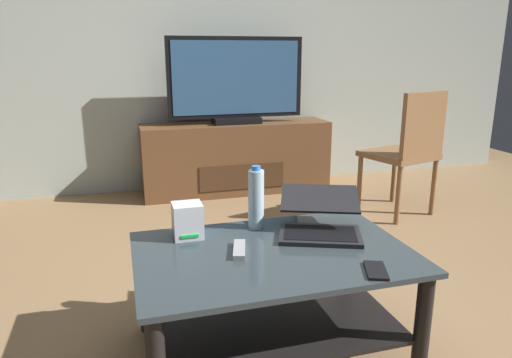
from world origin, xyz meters
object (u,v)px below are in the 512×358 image
media_cabinet (236,158)px  water_bottle_near (256,199)px  dining_chair (408,148)px  router_box (188,221)px  laptop (320,220)px  cell_phone (376,270)px  television (236,82)px  tv_remote (239,250)px  coffee_table (273,284)px

media_cabinet → water_bottle_near: water_bottle_near is taller
dining_chair → router_box: bearing=-148.4°
laptop → media_cabinet: bearing=85.6°
router_box → cell_phone: size_ratio=1.03×
television → cell_phone: bearing=-92.9°
laptop → cell_phone: 0.40m
laptop → router_box: bearing=169.4°
dining_chair → tv_remote: (-1.59, -1.28, -0.06)m
media_cabinet → cell_phone: 2.55m
dining_chair → media_cabinet: bearing=137.1°
television → cell_phone: television is taller
coffee_table → tv_remote: 0.20m
television → tv_remote: size_ratio=7.09×
laptop → router_box: (-0.54, 0.10, 0.02)m
router_box → coffee_table: bearing=-38.1°
cell_phone → water_bottle_near: bearing=139.2°
coffee_table → dining_chair: 1.97m
laptop → water_bottle_near: water_bottle_near is taller
dining_chair → router_box: size_ratio=6.37×
tv_remote → cell_phone: bearing=-19.7°
coffee_table → tv_remote: (-0.13, 0.02, 0.15)m
tv_remote → router_box: bearing=144.4°
dining_chair → laptop: dining_chair is taller
router_box → television: bearing=70.7°
cell_phone → television: bearing=108.3°
media_cabinet → coffee_table: bearing=-100.4°
coffee_table → media_cabinet: (0.42, 2.27, -0.01)m
coffee_table → water_bottle_near: water_bottle_near is taller
television → coffee_table: bearing=-100.5°
media_cabinet → water_bottle_near: bearing=-101.5°
dining_chair → cell_phone: bearing=-126.6°
laptop → router_box: 0.55m
media_cabinet → water_bottle_near: size_ratio=5.80×
television → router_box: television is taller
dining_chair → tv_remote: bearing=-141.0°
coffee_table → router_box: router_box is taller
television → water_bottle_near: television is taller
laptop → dining_chair: bearing=44.3°
coffee_table → cell_phone: 0.42m
dining_chair → tv_remote: dining_chair is taller
laptop → router_box: laptop is taller
media_cabinet → dining_chair: dining_chair is taller
water_bottle_near → coffee_table: bearing=-91.5°
coffee_table → dining_chair: bearing=41.9°
media_cabinet → television: television is taller
water_bottle_near → tv_remote: size_ratio=1.72×
router_box → tv_remote: size_ratio=0.90×
laptop → cell_phone: bearing=-84.6°
coffee_table → tv_remote: tv_remote is taller
television → cell_phone: 2.57m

